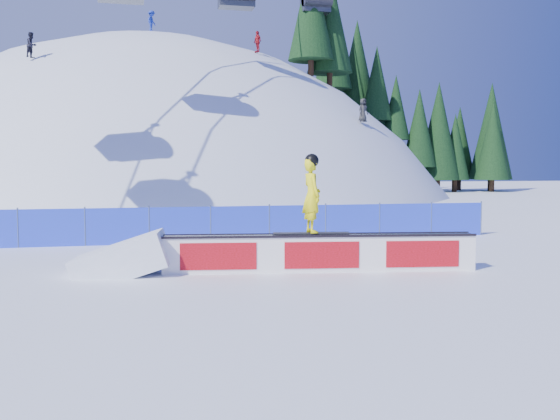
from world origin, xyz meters
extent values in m
plane|color=white|center=(0.00, 0.00, 0.00)|extent=(160.00, 160.00, 0.00)
sphere|color=white|center=(0.00, 42.00, -18.00)|extent=(64.00, 64.00, 64.00)
cylinder|color=#331F14|center=(13.57, 40.72, 11.55)|extent=(0.50, 0.50, 1.40)
cone|color=black|center=(13.57, 40.72, 16.64)|extent=(3.95, 3.95, 8.98)
cylinder|color=#331F14|center=(15.13, 44.11, 10.72)|extent=(0.50, 0.50, 1.40)
cone|color=black|center=(15.13, 44.11, 14.96)|extent=(3.20, 3.20, 7.27)
cylinder|color=#331F14|center=(16.77, 41.43, 9.85)|extent=(0.50, 0.50, 1.40)
cone|color=black|center=(16.77, 41.43, 15.12)|extent=(4.12, 4.12, 9.35)
cylinder|color=#331F14|center=(20.01, 41.07, 7.56)|extent=(0.50, 0.50, 1.40)
cone|color=black|center=(20.01, 41.07, 13.03)|extent=(4.29, 4.29, 9.74)
cylinder|color=#331F14|center=(21.29, 44.40, 6.37)|extent=(0.50, 0.50, 1.40)
cone|color=black|center=(21.29, 44.40, 11.79)|extent=(4.24, 4.24, 9.63)
cylinder|color=#331F14|center=(21.46, 40.35, 6.28)|extent=(0.50, 0.50, 1.40)
cone|color=black|center=(21.46, 40.35, 11.58)|extent=(4.14, 4.14, 9.40)
cylinder|color=#331F14|center=(24.41, 43.16, 3.25)|extent=(0.50, 0.50, 1.40)
cone|color=black|center=(24.41, 43.16, 7.18)|extent=(2.92, 2.92, 6.64)
cylinder|color=#331F14|center=(26.25, 45.22, 0.62)|extent=(0.50, 0.50, 1.40)
cone|color=black|center=(26.25, 45.22, 5.69)|extent=(3.94, 3.94, 8.94)
cylinder|color=#331F14|center=(28.45, 40.55, 0.60)|extent=(0.50, 0.50, 1.40)
cone|color=black|center=(28.45, 40.55, 6.05)|extent=(4.27, 4.27, 9.70)
cylinder|color=#331F14|center=(29.84, 36.31, 0.60)|extent=(0.50, 0.50, 1.40)
cone|color=black|center=(29.84, 36.31, 4.51)|extent=(2.91, 2.91, 6.61)
cylinder|color=#331F14|center=(29.59, 38.96, 0.60)|extent=(0.50, 0.50, 1.40)
cone|color=black|center=(29.59, 38.96, 4.64)|extent=(3.02, 3.02, 6.87)
cylinder|color=#331F14|center=(33.40, 36.22, 0.60)|extent=(0.50, 0.50, 1.40)
cone|color=black|center=(33.40, 36.22, 4.84)|extent=(3.21, 3.21, 7.29)
cylinder|color=#331F14|center=(34.20, 44.19, 0.60)|extent=(0.50, 0.50, 1.40)
cone|color=black|center=(34.20, 44.19, 5.05)|extent=(3.39, 3.39, 7.70)
cube|color=blue|center=(0.00, 4.50, 0.60)|extent=(22.00, 0.03, 1.20)
cylinder|color=#3E4D70|center=(-5.00, 4.50, 0.65)|extent=(0.05, 0.05, 1.30)
cylinder|color=#3E4D70|center=(-3.00, 4.50, 0.65)|extent=(0.05, 0.05, 1.30)
cylinder|color=#3E4D70|center=(-1.00, 4.50, 0.65)|extent=(0.05, 0.05, 1.30)
cylinder|color=#3E4D70|center=(1.00, 4.50, 0.65)|extent=(0.05, 0.05, 1.30)
cylinder|color=#3E4D70|center=(3.00, 4.50, 0.65)|extent=(0.05, 0.05, 1.30)
cylinder|color=#3E4D70|center=(5.00, 4.50, 0.65)|extent=(0.05, 0.05, 1.30)
cylinder|color=#3E4D70|center=(7.00, 4.50, 0.65)|extent=(0.05, 0.05, 1.30)
cylinder|color=#3E4D70|center=(9.00, 4.50, 0.65)|extent=(0.05, 0.05, 1.30)
cylinder|color=#3E4D70|center=(11.00, 4.50, 0.65)|extent=(0.05, 0.05, 1.30)
cube|color=white|center=(2.90, -1.81, 0.42)|extent=(7.53, 1.56, 0.85)
cube|color=#90929D|center=(2.90, -1.81, 0.87)|extent=(7.46, 1.58, 0.04)
cube|color=black|center=(2.87, -2.06, 0.88)|extent=(7.46, 1.13, 0.06)
cube|color=black|center=(2.94, -1.56, 0.88)|extent=(7.46, 1.13, 0.06)
cube|color=red|center=(2.87, -2.05, 0.42)|extent=(7.09, 1.06, 0.64)
cube|color=red|center=(2.94, -1.57, 0.42)|extent=(7.09, 1.06, 0.64)
cube|color=black|center=(2.69, -1.78, 0.92)|extent=(1.88, 0.60, 0.04)
imported|color=#FFF712|center=(2.69, -1.78, 1.83)|extent=(0.48, 0.69, 1.79)
sphere|color=black|center=(2.69, -1.78, 2.67)|extent=(0.33, 0.33, 0.33)
imported|color=black|center=(-7.88, 27.97, 10.49)|extent=(0.97, 1.02, 1.65)
imported|color=#B01923|center=(8.05, 32.29, 12.23)|extent=(0.71, 1.05, 1.65)
imported|color=#1C33AA|center=(0.11, 36.37, 14.32)|extent=(1.06, 1.23, 1.65)
imported|color=#282828|center=(14.53, 26.18, 6.55)|extent=(0.95, 0.80, 1.65)
camera|label=1|loc=(-1.44, -16.13, 2.53)|focal=40.00mm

